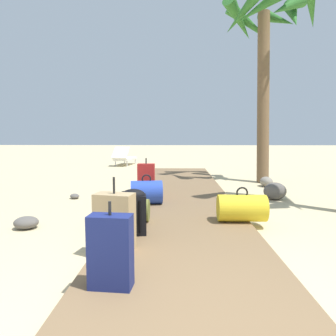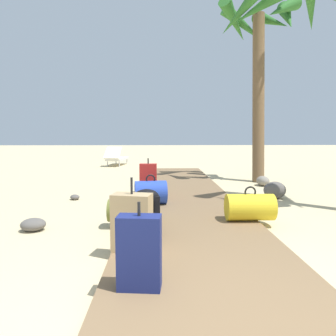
{
  "view_description": "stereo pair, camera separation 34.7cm",
  "coord_description": "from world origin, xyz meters",
  "views": [
    {
      "loc": [
        -0.09,
        -1.57,
        1.28
      ],
      "look_at": [
        -0.25,
        5.23,
        0.55
      ],
      "focal_mm": 34.23,
      "sensor_mm": 36.0,
      "label": 1
    },
    {
      "loc": [
        -0.44,
        -1.57,
        1.28
      ],
      "look_at": [
        -0.25,
        5.23,
        0.55
      ],
      "focal_mm": 34.23,
      "sensor_mm": 36.0,
      "label": 2
    }
  ],
  "objects": [
    {
      "name": "rock_left_far",
      "position": [
        -2.09,
        4.62,
        0.05
      ],
      "size": [
        0.26,
        0.27,
        0.1
      ],
      "primitive_type": "ellipsoid",
      "rotation": [
        0.0,
        0.0,
        0.58
      ],
      "color": "#5B5651",
      "rests_on": "ground"
    },
    {
      "name": "ground_plane",
      "position": [
        0.0,
        3.8,
        0.0
      ],
      "size": [
        60.0,
        60.0,
        0.0
      ],
      "primitive_type": "plane",
      "color": "#CCB789"
    },
    {
      "name": "rock_right_near",
      "position": [
        1.84,
        4.61,
        0.17
      ],
      "size": [
        0.45,
        0.36,
        0.34
      ],
      "primitive_type": "ellipsoid",
      "rotation": [
        0.0,
        0.0,
        3.1
      ],
      "color": "#5B5651",
      "rests_on": "ground"
    },
    {
      "name": "duffel_bag_blue",
      "position": [
        -0.59,
        3.83,
        0.28
      ],
      "size": [
        0.58,
        0.46,
        0.51
      ],
      "color": "#2847B7",
      "rests_on": "boardwalk"
    },
    {
      "name": "backpack_black",
      "position": [
        -0.59,
        2.16,
        0.37
      ],
      "size": [
        0.32,
        0.26,
        0.55
      ],
      "color": "black",
      "rests_on": "boardwalk"
    },
    {
      "name": "suitcase_red",
      "position": [
        -0.65,
        4.45,
        0.4
      ],
      "size": [
        0.32,
        0.17,
        0.74
      ],
      "color": "red",
      "rests_on": "boardwalk"
    },
    {
      "name": "duffel_bag_olive",
      "position": [
        -0.8,
        2.73,
        0.24
      ],
      "size": [
        0.69,
        0.33,
        0.42
      ],
      "color": "olive",
      "rests_on": "boardwalk"
    },
    {
      "name": "suitcase_tan",
      "position": [
        -0.72,
        1.64,
        0.38
      ],
      "size": [
        0.43,
        0.3,
        0.76
      ],
      "color": "tan",
      "rests_on": "boardwalk"
    },
    {
      "name": "duffel_bag_yellow",
      "position": [
        0.82,
        2.76,
        0.27
      ],
      "size": [
        0.66,
        0.37,
        0.48
      ],
      "color": "gold",
      "rests_on": "boardwalk"
    },
    {
      "name": "rock_left_mid",
      "position": [
        -2.11,
        2.61,
        0.08
      ],
      "size": [
        0.36,
        0.33,
        0.17
      ],
      "primitive_type": "ellipsoid",
      "rotation": [
        0.0,
        0.0,
        0.11
      ],
      "color": "#5B5651",
      "rests_on": "ground"
    },
    {
      "name": "suitcase_navy",
      "position": [
        -0.59,
        0.82,
        0.37
      ],
      "size": [
        0.35,
        0.2,
        0.69
      ],
      "color": "navy",
      "rests_on": "boardwalk"
    },
    {
      "name": "rock_right_far",
      "position": [
        2.12,
        6.18,
        0.12
      ],
      "size": [
        0.3,
        0.42,
        0.24
      ],
      "primitive_type": "ellipsoid",
      "rotation": [
        0.0,
        0.0,
        1.58
      ],
      "color": "gray",
      "rests_on": "ground"
    },
    {
      "name": "lounge_chair",
      "position": [
        -2.17,
        11.33,
        0.33
      ],
      "size": [
        0.85,
        1.64,
        0.76
      ],
      "color": "white",
      "rests_on": "ground"
    },
    {
      "name": "boardwalk",
      "position": [
        0.0,
        4.75,
        0.04
      ],
      "size": [
        1.86,
        9.51,
        0.08
      ],
      "primitive_type": "cube",
      "color": "brown",
      "rests_on": "ground"
    },
    {
      "name": "palm_tree_far_right",
      "position": [
        2.15,
        6.99,
        3.75
      ],
      "size": [
        2.18,
        2.26,
        4.84
      ],
      "color": "brown",
      "rests_on": "ground"
    }
  ]
}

